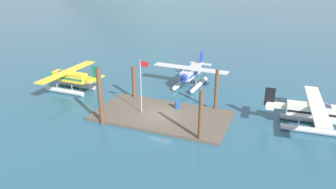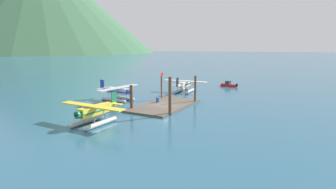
{
  "view_description": "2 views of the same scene",
  "coord_description": "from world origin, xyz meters",
  "views": [
    {
      "loc": [
        11.88,
        -28.05,
        14.74
      ],
      "look_at": [
        0.23,
        1.35,
        2.14
      ],
      "focal_mm": 32.96,
      "sensor_mm": 36.0,
      "label": 1
    },
    {
      "loc": [
        -39.67,
        -22.46,
        10.34
      ],
      "look_at": [
        0.99,
        -0.14,
        1.97
      ],
      "focal_mm": 28.02,
      "sensor_mm": 36.0,
      "label": 2
    }
  ],
  "objects": [
    {
      "name": "boat_red_open_se",
      "position": [
        29.13,
        -3.24,
        0.49
      ],
      "size": [
        2.3,
        4.84,
        1.5
      ],
      "color": "#B2231E",
      "rests_on": "ground"
    },
    {
      "name": "fuel_drum",
      "position": [
        1.05,
        2.08,
        0.74
      ],
      "size": [
        0.62,
        0.62,
        0.88
      ],
      "color": "#1E4C99",
      "rests_on": "dock_platform"
    },
    {
      "name": "mooring_buoy",
      "position": [
        16.13,
        3.17,
        0.41
      ],
      "size": [
        0.82,
        0.82,
        0.82
      ],
      "primitive_type": "sphere",
      "color": "orange",
      "rests_on": "ground"
    },
    {
      "name": "seaplane_cream_stbd_fwd",
      "position": [
        14.99,
        3.19,
        1.58
      ],
      "size": [
        7.97,
        10.47,
        3.84
      ],
      "color": "#B7BABF",
      "rests_on": "ground"
    },
    {
      "name": "seaplane_silver_bow_centre",
      "position": [
        -0.06,
        10.53,
        1.58
      ],
      "size": [
        10.46,
        7.98,
        3.84
      ],
      "color": "#B7BABF",
      "rests_on": "ground"
    },
    {
      "name": "piling_near_left",
      "position": [
        -5.08,
        -3.82,
        2.99
      ],
      "size": [
        0.48,
        0.48,
        5.97
      ],
      "primitive_type": "cylinder",
      "color": "brown",
      "rests_on": "ground"
    },
    {
      "name": "piling_near_right",
      "position": [
        5.35,
        -3.58,
        2.57
      ],
      "size": [
        0.39,
        0.39,
        5.13
      ],
      "primitive_type": "cylinder",
      "color": "brown",
      "rests_on": "ground"
    },
    {
      "name": "dock_platform",
      "position": [
        0.0,
        0.0,
        0.15
      ],
      "size": [
        14.6,
        7.64,
        0.3
      ],
      "primitive_type": "cube",
      "color": "brown",
      "rests_on": "ground"
    },
    {
      "name": "flagpole",
      "position": [
        -2.03,
        -0.45,
        4.06
      ],
      "size": [
        0.95,
        0.1,
        6.05
      ],
      "color": "silver",
      "rests_on": "dock_platform"
    },
    {
      "name": "ground_plane",
      "position": [
        0.0,
        0.0,
        0.0
      ],
      "size": [
        1200.0,
        1200.0,
        0.0
      ],
      "primitive_type": "plane",
      "color": "#285670"
    },
    {
      "name": "piling_far_left",
      "position": [
        -5.09,
        3.47,
        2.1
      ],
      "size": [
        0.52,
        0.52,
        4.2
      ],
      "primitive_type": "cylinder",
      "color": "brown",
      "rests_on": "ground"
    },
    {
      "name": "seaplane_yellow_port_fwd",
      "position": [
        -14.33,
        2.94,
        1.58
      ],
      "size": [
        7.98,
        10.41,
        3.84
      ],
      "color": "#B7BABF",
      "rests_on": "ground"
    },
    {
      "name": "piling_far_right",
      "position": [
        5.1,
        3.65,
        2.44
      ],
      "size": [
        0.39,
        0.39,
        4.89
      ],
      "primitive_type": "cylinder",
      "color": "brown",
      "rests_on": "ground"
    },
    {
      "name": "mountain_ridge_centre_peak",
      "position": [
        281.88,
        421.32,
        89.69
      ],
      "size": [
        413.61,
        413.61,
        179.37
      ],
      "color": "#386042",
      "rests_on": "ground"
    }
  ]
}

